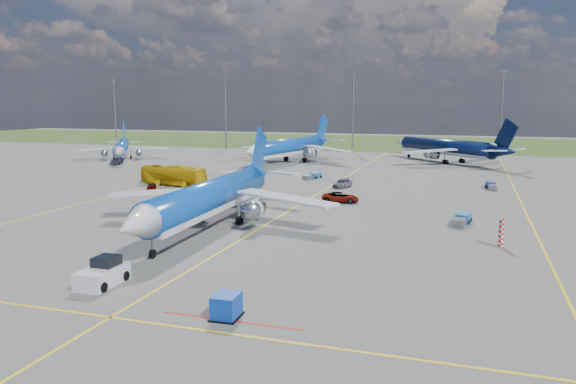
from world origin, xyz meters
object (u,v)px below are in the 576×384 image
(bg_jet_nnw, at_px, (290,163))
(baggage_tug_w, at_px, (462,220))
(main_airliner, at_px, (211,228))
(pushback_tug, at_px, (103,274))
(warning_post, at_px, (501,233))
(service_car_a, at_px, (151,187))
(baggage_tug_e, at_px, (491,186))
(bg_jet_nw, at_px, (122,160))
(baggage_tug_c, at_px, (313,176))
(apron_bus, at_px, (173,176))
(bg_jet_n, at_px, (445,163))
(uld_container, at_px, (226,306))
(service_car_c, at_px, (343,183))
(service_car_b, at_px, (340,197))

(bg_jet_nnw, bearing_deg, baggage_tug_w, -44.07)
(main_airliner, xyz_separation_m, pushback_tug, (0.74, -21.16, 0.87))
(warning_post, bearing_deg, pushback_tug, -144.22)
(warning_post, height_order, pushback_tug, warning_post)
(service_car_a, height_order, baggage_tug_e, service_car_a)
(bg_jet_nnw, bearing_deg, bg_jet_nw, -158.46)
(main_airliner, relative_size, baggage_tug_c, 8.18)
(warning_post, relative_size, apron_bus, 0.24)
(service_car_a, relative_size, baggage_tug_w, 0.65)
(bg_jet_n, xyz_separation_m, service_car_a, (-43.98, -59.00, 0.59))
(pushback_tug, bearing_deg, apron_bus, 112.62)
(pushback_tug, distance_m, apron_bus, 53.66)
(main_airliner, xyz_separation_m, service_car_a, (-21.32, 21.89, 0.59))
(main_airliner, bearing_deg, uld_container, -64.11)
(pushback_tug, bearing_deg, baggage_tug_c, 89.63)
(bg_jet_nw, distance_m, bg_jet_n, 79.23)
(service_car_c, relative_size, baggage_tug_c, 0.98)
(bg_jet_nnw, height_order, baggage_tug_e, bg_jet_nnw)
(bg_jet_nnw, distance_m, service_car_b, 53.98)
(main_airliner, bearing_deg, baggage_tug_c, 87.87)
(bg_jet_nw, relative_size, baggage_tug_c, 6.72)
(bg_jet_nnw, distance_m, bg_jet_n, 37.27)
(bg_jet_nw, relative_size, baggage_tug_w, 6.24)
(warning_post, height_order, service_car_a, warning_post)
(main_airliner, bearing_deg, service_car_b, 60.94)
(bg_jet_nw, xyz_separation_m, baggage_tug_w, (81.86, -50.93, 0.54))
(pushback_tug, height_order, service_car_a, pushback_tug)
(bg_jet_nnw, xyz_separation_m, baggage_tug_e, (44.58, -28.51, 0.51))
(uld_container, height_order, service_car_b, uld_container)
(main_airliner, height_order, apron_bus, main_airliner)
(uld_container, xyz_separation_m, service_car_c, (-5.20, 59.40, -0.12))
(bg_jet_n, xyz_separation_m, service_car_c, (-14.88, -46.05, 0.70))
(warning_post, distance_m, bg_jet_n, 80.39)
(pushback_tug, bearing_deg, service_car_a, 116.20)
(bg_jet_n, distance_m, baggage_tug_e, 41.03)
(warning_post, relative_size, bg_jet_n, 0.07)
(service_car_a, relative_size, service_car_b, 0.65)
(bg_jet_nw, bearing_deg, service_car_c, -54.95)
(uld_container, bearing_deg, service_car_a, 123.83)
(service_car_c, height_order, baggage_tug_c, service_car_c)
(warning_post, xyz_separation_m, bg_jet_n, (-8.85, 79.88, -1.50))
(uld_container, bearing_deg, bg_jet_nw, 125.25)
(uld_container, relative_size, baggage_tug_e, 0.41)
(bg_jet_nw, distance_m, service_car_c, 67.69)
(warning_post, distance_m, main_airliner, 31.56)
(service_car_b, bearing_deg, bg_jet_nnw, 18.40)
(apron_bus, height_order, service_car_c, apron_bus)
(uld_container, height_order, baggage_tug_e, uld_container)
(bg_jet_nnw, relative_size, service_car_a, 11.95)
(pushback_tug, relative_size, service_car_b, 1.20)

